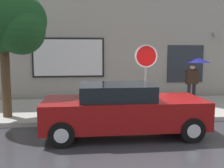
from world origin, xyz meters
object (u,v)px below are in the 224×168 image
object	(u,v)px
parked_car	(122,109)
pedestrian_with_umbrella	(196,66)
street_tree	(6,23)
stop_sign	(146,66)

from	to	relation	value
parked_car	pedestrian_with_umbrella	size ratio (longest dim) A/B	2.28
parked_car	street_tree	size ratio (longest dim) A/B	1.05
pedestrian_with_umbrella	stop_sign	xyz separation A→B (m)	(-2.53, -1.77, 0.14)
street_tree	stop_sign	size ratio (longest dim) A/B	1.76
parked_car	pedestrian_with_umbrella	xyz separation A→B (m)	(3.54, 3.28, 0.98)
pedestrian_with_umbrella	street_tree	world-z (taller)	street_tree
street_tree	stop_sign	bearing A→B (deg)	-3.23
parked_car	stop_sign	world-z (taller)	stop_sign
stop_sign	pedestrian_with_umbrella	bearing A→B (deg)	35.00
parked_car	street_tree	bearing A→B (deg)	152.95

